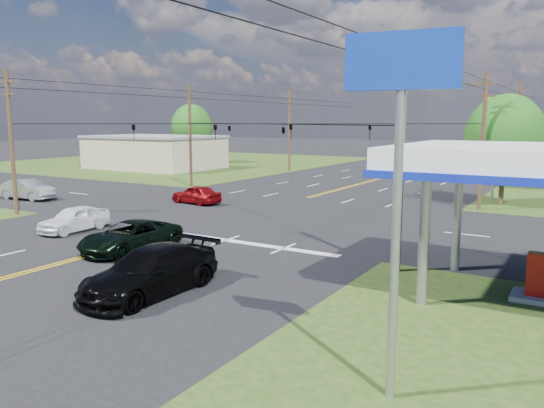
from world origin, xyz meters
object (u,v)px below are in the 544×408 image
Objects in this scene: pickup_dkgreen at (130,236)px; tree_right_a at (505,139)px; pole_ne at (483,140)px; pole_right_far at (518,131)px; pole_nw at (190,135)px; retail_nw at (155,153)px; pole_se at (401,153)px; pickup_white at (74,219)px; sedan_silver at (27,189)px; pole_left_far at (289,129)px; suv_black at (151,271)px; pole_sw at (11,141)px; tree_far_l at (192,128)px; polesign_se at (400,114)px.

tree_right_a is at bearing 64.34° from pickup_dkgreen.
pole_ne is 0.95× the size of pole_right_far.
retail_nw is at bearing 142.59° from pole_nw.
pole_se is at bearing -90.00° from pole_right_far.
tree_right_a is at bearing 87.27° from pole_se.
tree_right_a is at bearing 47.79° from pickup_white.
pole_right_far is at bearing 90.00° from pole_se.
pickup_dkgreen is at bearing -164.98° from pole_se.
pole_se is 2.25× the size of pickup_white.
sedan_silver is (-5.67, -13.32, -4.11)m from pole_nw.
pickup_dkgreen is at bearing -119.54° from pole_ne.
retail_nw is 45.02m from pole_ne.
pole_left_far is at bearing 180.00° from pole_right_far.
pole_right_far reaches higher than retail_nw.
pole_se reaches higher than suv_black.
retail_nw is 35.48m from pole_sw.
pole_right_far is at bearing -5.08° from tree_far_l.
pole_ne reaches higher than tree_far_l.
pole_ne is (0.00, 18.00, 0.00)m from pole_se.
tree_far_l is at bearing 137.66° from pole_se.
pole_ne is 0.95× the size of pole_left_far.
pole_left_far is 55.29m from polesign_se.
pickup_dkgreen is at bearing -106.65° from pole_right_far.
retail_nw is at bearing 134.88° from suv_black.
pole_se is 45.22m from pole_left_far.
tree_far_l is (-45.00, 23.00, 0.28)m from pole_ne.
pole_sw is 1.65× the size of suv_black.
retail_nw is at bearing 167.20° from tree_right_a.
pole_nw reaches higher than retail_nw.
pickup_dkgreen is (-13.03, -24.23, -4.14)m from tree_right_a.
pole_left_far is (-26.00, 19.00, 0.25)m from pole_ne.
sedan_silver is (-5.67, -32.32, -4.37)m from pole_left_far.
pole_left_far reaches higher than sedan_silver.
tree_far_l reaches higher than tree_right_a.
tree_right_a reaches higher than suv_black.
sedan_silver is 38.15m from polesign_se.
retail_nw is 3.79× the size of pickup_white.
pole_sw is 45.19m from tree_far_l.
pole_left_far is 48.60m from suv_black.
pickup_dkgreen is at bearing -118.27° from tree_right_a.
pole_sw is at bearing -135.81° from sedan_silver.
pole_sw is 30.81m from polesign_se.
tree_right_a is (1.00, 3.00, -0.05)m from pole_ne.
pole_right_far is at bearing 93.80° from polesign_se.
sedan_silver is (-13.47, 6.23, 0.08)m from pickup_white.
pole_nw reaches higher than pickup_dkgreen.
pole_sw is at bearing -90.00° from pole_nw.
suv_black is at bearing -104.75° from pole_ne.
pole_se is at bearing -54.90° from pole_left_far.
pole_right_far is at bearing 7.94° from retail_nw.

